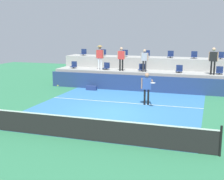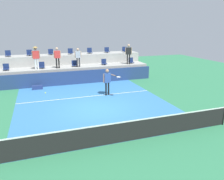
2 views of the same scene
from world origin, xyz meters
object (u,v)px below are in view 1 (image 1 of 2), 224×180
(stadium_chair_upper_center, at_px, (147,54))
(spectator_in_grey, at_px, (121,57))
(stadium_chair_lower_far_right, at_px, (220,71))
(tennis_player, at_px, (147,85))
(equipment_bag, at_px, (91,88))
(stadium_chair_upper_far_right, at_px, (221,56))
(stadium_chair_lower_far_left, at_px, (74,65))
(stadium_chair_upper_mid_right, at_px, (170,55))
(stadium_chair_upper_right, at_px, (194,55))
(stadium_chair_upper_far_left, at_px, (83,53))
(tennis_ball, at_px, (58,86))
(stadium_chair_lower_left, at_px, (107,67))
(stadium_chair_upper_mid_left, at_px, (125,54))
(stadium_chair_lower_center, at_px, (142,68))
(stadium_chair_upper_left, at_px, (103,53))
(spectator_with_hat, at_px, (100,55))
(stadium_chair_lower_right, at_px, (179,69))
(spectator_leaning_on_rail, at_px, (145,58))
(spectator_in_white, at_px, (213,58))

(stadium_chair_upper_center, relative_size, spectator_in_grey, 0.31)
(stadium_chair_lower_far_right, relative_size, tennis_player, 0.29)
(stadium_chair_upper_center, xyz_separation_m, equipment_bag, (-3.14, -3.66, -2.16))
(stadium_chair_upper_far_right, bearing_deg, stadium_chair_lower_far_left, -170.46)
(stadium_chair_lower_far_left, distance_m, stadium_chair_upper_mid_right, 7.42)
(stadium_chair_upper_right, relative_size, spectator_in_grey, 0.31)
(stadium_chair_upper_far_left, xyz_separation_m, tennis_player, (6.69, -6.74, -1.19))
(stadium_chair_upper_right, relative_size, tennis_ball, 7.65)
(stadium_chair_lower_left, distance_m, stadium_chair_upper_mid_left, 2.19)
(equipment_bag, bearing_deg, stadium_chair_lower_center, 30.42)
(stadium_chair_lower_far_right, bearing_deg, stadium_chair_upper_left, 168.55)
(stadium_chair_lower_center, xyz_separation_m, spectator_with_hat, (-3.06, -0.38, 0.91))
(stadium_chair_lower_center, xyz_separation_m, stadium_chair_upper_right, (3.50, 1.80, 0.85))
(stadium_chair_lower_left, bearing_deg, spectator_with_hat, -134.60)
(spectator_in_grey, distance_m, equipment_bag, 3.12)
(spectator_with_hat, distance_m, tennis_ball, 7.26)
(stadium_chair_upper_right, bearing_deg, stadium_chair_upper_left, 180.00)
(spectator_with_hat, bearing_deg, stadium_chair_lower_right, 3.84)
(stadium_chair_lower_left, xyz_separation_m, stadium_chair_lower_right, (5.34, 0.00, 0.00))
(stadium_chair_upper_far_right, xyz_separation_m, spectator_with_hat, (-8.42, -2.18, 0.06))
(stadium_chair_lower_far_left, bearing_deg, stadium_chair_lower_far_right, 0.00)
(stadium_chair_upper_far_left, bearing_deg, equipment_bag, -59.79)
(stadium_chair_upper_mid_right, height_order, tennis_ball, stadium_chair_upper_mid_right)
(stadium_chair_upper_far_right, height_order, spectator_leaning_on_rail, spectator_leaning_on_rail)
(stadium_chair_lower_far_left, bearing_deg, stadium_chair_upper_mid_left, 26.69)
(stadium_chair_upper_center, xyz_separation_m, spectator_with_hat, (-3.03, -2.18, 0.06))
(spectator_in_white, bearing_deg, spectator_with_hat, -180.00)
(stadium_chair_lower_far_left, bearing_deg, spectator_leaning_on_rail, -3.90)
(stadium_chair_upper_mid_right, distance_m, equipment_bag, 6.53)
(spectator_in_white, bearing_deg, stadium_chair_lower_right, 170.09)
(stadium_chair_lower_far_right, xyz_separation_m, stadium_chair_upper_far_right, (0.06, 1.80, 0.85))
(stadium_chair_upper_far_left, distance_m, stadium_chair_upper_left, 1.70)
(tennis_player, height_order, spectator_in_white, spectator_in_white)
(stadium_chair_upper_left, relative_size, stadium_chair_upper_far_right, 1.00)
(stadium_chair_upper_left, relative_size, tennis_player, 0.29)
(stadium_chair_upper_left, xyz_separation_m, spectator_in_white, (8.44, -2.18, 0.03))
(stadium_chair_upper_mid_right, bearing_deg, spectator_in_grey, -145.78)
(stadium_chair_lower_right, bearing_deg, tennis_ball, -125.54)
(stadium_chair_lower_center, bearing_deg, spectator_in_white, -4.53)
(stadium_chair_lower_far_right, height_order, stadium_chair_upper_right, stadium_chair_upper_right)
(stadium_chair_upper_far_right, bearing_deg, tennis_ball, -130.88)
(stadium_chair_lower_left, distance_m, stadium_chair_upper_mid_right, 4.89)
(stadium_chair_lower_left, bearing_deg, stadium_chair_upper_far_right, 12.62)
(stadium_chair_lower_right, xyz_separation_m, equipment_bag, (-5.82, -1.86, -1.31))
(stadium_chair_lower_center, height_order, stadium_chair_upper_far_left, stadium_chair_upper_far_left)
(stadium_chair_upper_left, bearing_deg, stadium_chair_upper_far_left, 180.00)
(tennis_player, bearing_deg, spectator_in_white, 52.87)
(tennis_ball, bearing_deg, stadium_chair_lower_far_left, 109.01)
(stadium_chair_upper_left, height_order, spectator_with_hat, spectator_with_hat)
(spectator_with_hat, relative_size, spectator_leaning_on_rail, 1.14)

